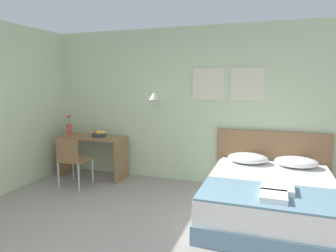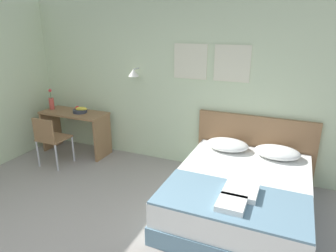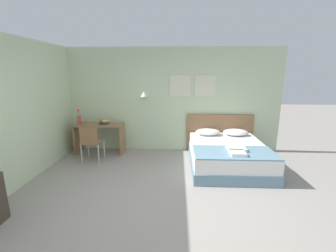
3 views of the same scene
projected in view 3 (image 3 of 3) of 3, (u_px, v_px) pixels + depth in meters
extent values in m
plane|color=gray|center=(158.00, 207.00, 3.47)|extent=(24.00, 24.00, 0.00)
cube|color=beige|center=(166.00, 100.00, 5.82)|extent=(5.84, 0.06, 2.65)
cube|color=beige|center=(180.00, 86.00, 5.68)|extent=(0.52, 0.02, 0.52)
cube|color=beige|center=(205.00, 86.00, 5.66)|extent=(0.52, 0.02, 0.52)
cylinder|color=#B2B2B7|center=(145.00, 92.00, 5.69)|extent=(0.02, 0.16, 0.02)
cone|color=white|center=(144.00, 94.00, 5.61)|extent=(0.17, 0.17, 0.12)
cube|color=#66899E|center=(227.00, 161.00, 4.98)|extent=(1.60, 1.99, 0.22)
cube|color=white|center=(227.00, 150.00, 4.93)|extent=(1.57, 1.95, 0.28)
cube|color=#8E6642|center=(219.00, 133.00, 5.90)|extent=(1.72, 0.06, 0.97)
ellipsoid|color=white|center=(208.00, 132.00, 5.60)|extent=(0.60, 0.43, 0.15)
ellipsoid|color=white|center=(236.00, 132.00, 5.57)|extent=(0.60, 0.43, 0.15)
cube|color=#66899E|center=(234.00, 152.00, 4.33)|extent=(1.55, 0.80, 0.02)
cube|color=white|center=(236.00, 148.00, 4.45)|extent=(0.35, 0.35, 0.06)
cube|color=white|center=(238.00, 153.00, 4.18)|extent=(0.28, 0.30, 0.06)
cube|color=#8E6642|center=(99.00, 125.00, 5.66)|extent=(1.20, 0.50, 0.03)
cube|color=#8E6642|center=(78.00, 139.00, 5.77)|extent=(0.04, 0.46, 0.72)
cube|color=#8E6642|center=(122.00, 139.00, 5.72)|extent=(0.04, 0.46, 0.72)
cube|color=#8E6642|center=(92.00, 142.00, 5.20)|extent=(0.43, 0.43, 0.02)
cube|color=#8E6642|center=(88.00, 136.00, 4.96)|extent=(0.40, 0.03, 0.37)
cylinder|color=#B7B7BC|center=(88.00, 148.00, 5.45)|extent=(0.03, 0.03, 0.45)
cylinder|color=#B7B7BC|center=(104.00, 149.00, 5.43)|extent=(0.03, 0.03, 0.45)
cylinder|color=#B7B7BC|center=(82.00, 154.00, 5.07)|extent=(0.03, 0.03, 0.45)
cylinder|color=#B7B7BC|center=(99.00, 154.00, 5.05)|extent=(0.03, 0.03, 0.45)
cylinder|color=#333842|center=(104.00, 123.00, 5.67)|extent=(0.25, 0.25, 0.05)
ellipsoid|color=yellow|center=(105.00, 121.00, 5.64)|extent=(0.21, 0.14, 0.07)
sphere|color=red|center=(102.00, 121.00, 5.66)|extent=(0.08, 0.08, 0.08)
cylinder|color=#D14C42|center=(79.00, 120.00, 5.66)|extent=(0.09, 0.09, 0.20)
cylinder|color=#3D7538|center=(79.00, 113.00, 5.62)|extent=(0.01, 0.01, 0.14)
sphere|color=#DB3838|center=(79.00, 110.00, 5.61)|extent=(0.06, 0.06, 0.06)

